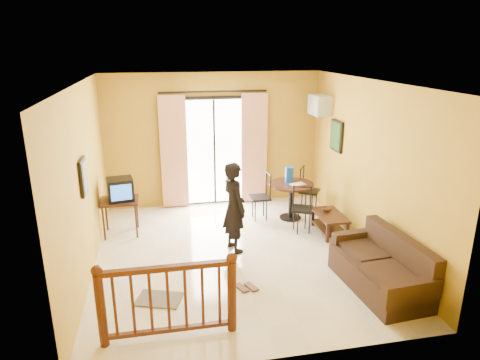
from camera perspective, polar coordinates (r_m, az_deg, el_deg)
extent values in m
plane|color=beige|center=(7.19, -0.57, -9.92)|extent=(5.00, 5.00, 0.00)
plane|color=white|center=(6.40, -0.65, 12.90)|extent=(5.00, 5.00, 0.00)
plane|color=#B78C23|center=(9.05, -3.51, 5.32)|extent=(4.50, 0.00, 4.50)
plane|color=#B78C23|center=(4.39, 5.44, -8.52)|extent=(4.50, 0.00, 4.50)
plane|color=#B78C23|center=(6.65, -20.03, -0.32)|extent=(0.00, 5.00, 5.00)
plane|color=#B78C23|center=(7.39, 16.81, 1.75)|extent=(0.00, 5.00, 5.00)
cube|color=black|center=(9.10, -3.47, 3.77)|extent=(1.34, 0.03, 2.34)
cube|color=white|center=(9.06, -3.44, 3.71)|extent=(1.20, 0.04, 2.20)
cube|color=black|center=(9.04, -3.42, 3.68)|extent=(0.04, 0.02, 2.20)
cube|color=#F6E3BA|center=(8.93, -8.82, 3.66)|extent=(0.55, 0.08, 2.35)
cube|color=#F6E3BA|center=(9.15, 1.89, 4.20)|extent=(0.55, 0.08, 2.35)
cylinder|color=black|center=(8.79, -3.55, 11.69)|extent=(2.20, 0.04, 0.04)
cube|color=black|center=(7.99, -15.78, -2.67)|extent=(0.67, 0.56, 0.04)
cylinder|color=black|center=(7.93, -17.71, -5.52)|extent=(0.04, 0.04, 0.65)
cylinder|color=black|center=(7.87, -13.67, -5.32)|extent=(0.04, 0.04, 0.65)
cylinder|color=black|center=(8.34, -17.40, -4.33)|extent=(0.04, 0.04, 0.65)
cylinder|color=black|center=(8.29, -13.56, -4.13)|extent=(0.04, 0.04, 0.65)
cube|color=black|center=(7.91, -15.69, -1.17)|extent=(0.50, 0.46, 0.40)
cube|color=#2A6FFD|center=(7.72, -15.55, -1.63)|extent=(0.35, 0.07, 0.28)
cube|color=black|center=(6.41, -20.16, 0.43)|extent=(0.04, 0.42, 0.52)
cube|color=#59514C|center=(6.41, -19.94, 0.44)|extent=(0.01, 0.34, 0.44)
cylinder|color=black|center=(8.42, 6.86, -0.59)|extent=(0.88, 0.88, 0.04)
cylinder|color=black|center=(8.54, 6.78, -2.85)|extent=(0.08, 0.08, 0.71)
cylinder|color=black|center=(8.67, 6.70, -4.96)|extent=(0.43, 0.43, 0.03)
cylinder|color=#1144A8|center=(8.46, 6.57, 0.73)|extent=(0.16, 0.16, 0.31)
cube|color=beige|center=(8.35, 7.73, -0.56)|extent=(0.32, 0.26, 0.02)
cube|color=silver|center=(8.92, 10.58, 9.77)|extent=(0.30, 0.60, 0.40)
cube|color=gray|center=(8.87, 9.67, 9.77)|extent=(0.02, 0.56, 0.36)
cube|color=black|center=(8.46, 12.75, 5.77)|extent=(0.04, 0.50, 0.60)
cube|color=black|center=(8.45, 12.60, 5.77)|extent=(0.01, 0.42, 0.52)
cube|color=black|center=(8.00, 11.90, -4.59)|extent=(0.46, 0.83, 0.04)
cube|color=black|center=(8.09, 11.79, -6.17)|extent=(0.42, 0.79, 0.03)
cube|color=black|center=(7.69, 11.60, -6.94)|extent=(0.05, 0.05, 0.35)
cube|color=black|center=(7.83, 14.12, -6.66)|extent=(0.05, 0.05, 0.35)
cube|color=black|center=(8.32, 9.67, -4.89)|extent=(0.05, 0.05, 0.35)
cube|color=black|center=(8.45, 12.03, -4.66)|extent=(0.05, 0.05, 0.35)
imported|color=#4F301B|center=(8.13, 11.46, -3.83)|extent=(0.19, 0.19, 0.06)
cube|color=#301E12|center=(6.51, 17.98, -12.10)|extent=(0.90, 1.61, 0.39)
cube|color=#301E12|center=(6.49, 20.54, -9.08)|extent=(0.30, 1.56, 0.53)
cube|color=#301E12|center=(5.86, 21.78, -13.71)|extent=(0.79, 0.22, 0.29)
cube|color=#301E12|center=(7.00, 15.20, -7.69)|extent=(0.79, 0.22, 0.29)
cube|color=#301E12|center=(6.13, 19.30, -11.83)|extent=(0.58, 0.67, 0.10)
cube|color=#301E12|center=(6.65, 16.39, -9.13)|extent=(0.58, 0.67, 0.10)
imported|color=black|center=(7.05, -0.79, -3.65)|extent=(0.52, 0.64, 1.54)
cylinder|color=#471E0F|center=(5.28, -18.02, -16.26)|extent=(0.11, 0.11, 0.92)
cylinder|color=#471E0F|center=(5.28, -1.09, -15.26)|extent=(0.11, 0.11, 0.92)
sphere|color=#471E0F|center=(5.02, -18.58, -11.40)|extent=(0.13, 0.13, 0.13)
sphere|color=#471E0F|center=(5.03, -1.12, -10.38)|extent=(0.13, 0.13, 0.13)
cube|color=#471E0F|center=(4.99, -9.80, -11.52)|extent=(1.55, 0.08, 0.06)
cube|color=#471E0F|center=(5.44, -9.33, -19.09)|extent=(1.55, 0.06, 0.05)
cube|color=#595147|center=(6.16, -10.72, -15.33)|extent=(0.70, 0.57, 0.02)
cube|color=#4F301B|center=(6.29, 0.23, -14.18)|extent=(0.19, 0.27, 0.03)
cube|color=#4F301B|center=(6.31, 1.52, -14.05)|extent=(0.19, 0.27, 0.03)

